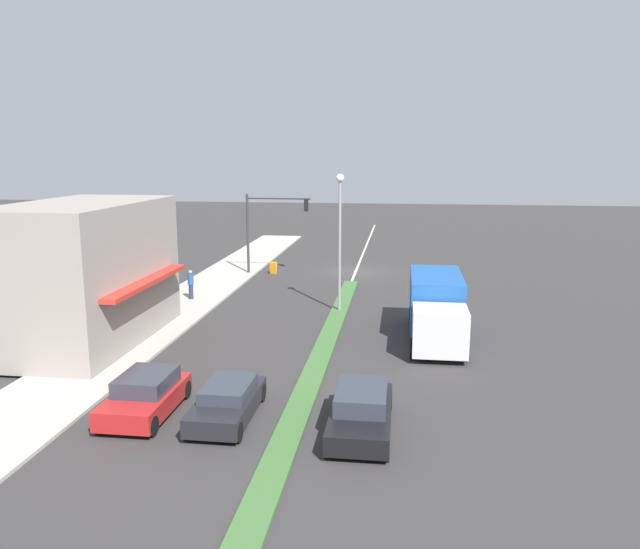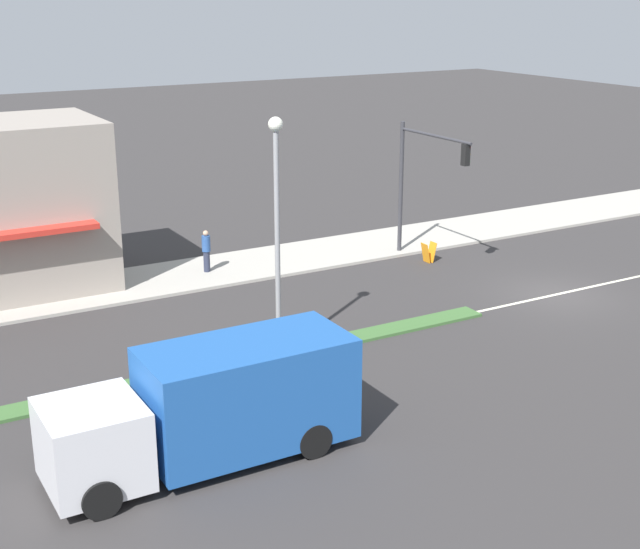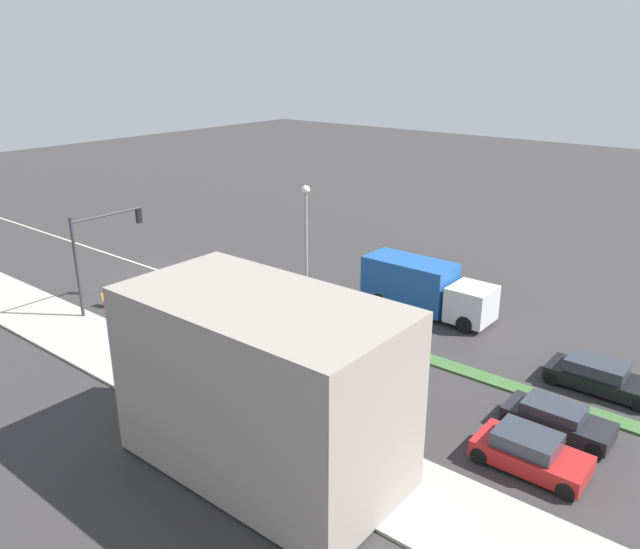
% 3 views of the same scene
% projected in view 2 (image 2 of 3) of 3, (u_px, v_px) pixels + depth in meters
% --- Properties ---
extents(ground_plane, '(160.00, 160.00, 0.00)m').
position_uv_depth(ground_plane, '(84.00, 398.00, 25.04)').
color(ground_plane, '#333030').
extents(sidewalk_right, '(4.00, 73.00, 0.12)m').
position_uv_depth(sidewalk_right, '(1.00, 306.00, 32.22)').
color(sidewalk_right, '#A8A399').
rests_on(sidewalk_right, ground).
extents(lane_marking_center, '(0.16, 60.00, 0.01)m').
position_uv_depth(lane_marking_center, '(557.00, 294.00, 33.58)').
color(lane_marking_center, beige).
rests_on(lane_marking_center, ground).
extents(traffic_signal_main, '(4.59, 0.34, 5.60)m').
position_uv_depth(traffic_signal_main, '(422.00, 170.00, 36.50)').
color(traffic_signal_main, '#333338').
rests_on(traffic_signal_main, sidewalk_right).
extents(street_lamp, '(0.44, 0.44, 7.37)m').
position_uv_depth(street_lamp, '(277.00, 207.00, 26.52)').
color(street_lamp, gray).
rests_on(street_lamp, median_strip).
extents(pedestrian, '(0.34, 0.34, 1.71)m').
position_uv_depth(pedestrian, '(206.00, 250.00, 35.64)').
color(pedestrian, '#282D42').
rests_on(pedestrian, sidewalk_right).
extents(warning_aframe_sign, '(0.45, 0.53, 0.84)m').
position_uv_depth(warning_aframe_sign, '(429.00, 252.00, 37.42)').
color(warning_aframe_sign, orange).
rests_on(warning_aframe_sign, ground).
extents(delivery_truck, '(2.44, 7.50, 2.87)m').
position_uv_depth(delivery_truck, '(214.00, 405.00, 21.35)').
color(delivery_truck, silver).
rests_on(delivery_truck, ground).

